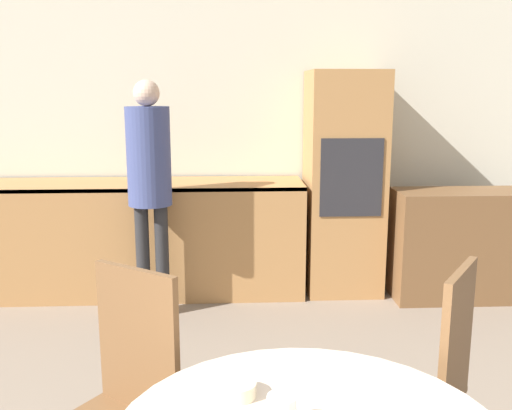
% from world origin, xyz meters
% --- Properties ---
extents(wall_back, '(6.14, 0.05, 2.60)m').
position_xyz_m(wall_back, '(0.00, 4.71, 1.30)').
color(wall_back, beige).
rests_on(wall_back, ground_plane).
extents(kitchen_counter, '(2.71, 0.60, 0.92)m').
position_xyz_m(kitchen_counter, '(-0.86, 4.37, 0.47)').
color(kitchen_counter, '#AD7A47').
rests_on(kitchen_counter, ground_plane).
extents(oven_unit, '(0.60, 0.59, 1.79)m').
position_xyz_m(oven_unit, '(0.83, 4.38, 0.90)').
color(oven_unit, '#AD7A47').
rests_on(oven_unit, ground_plane).
extents(sideboard, '(1.02, 0.45, 0.87)m').
position_xyz_m(sideboard, '(1.71, 4.12, 0.44)').
color(sideboard, brown).
rests_on(sideboard, ground_plane).
extents(chair_far_left, '(0.56, 0.56, 1.01)m').
position_xyz_m(chair_far_left, '(-0.50, 1.76, 0.56)').
color(chair_far_left, brown).
rests_on(chair_far_left, ground_plane).
extents(chair_far_right, '(0.56, 0.56, 1.01)m').
position_xyz_m(chair_far_right, '(0.66, 1.81, 0.56)').
color(chair_far_right, brown).
rests_on(chair_far_right, ground_plane).
extents(person_standing, '(0.31, 0.31, 1.71)m').
position_xyz_m(person_standing, '(-0.67, 3.87, 1.07)').
color(person_standing, '#262628').
rests_on(person_standing, ground_plane).
extents(bowl_centre, '(0.12, 0.12, 0.05)m').
position_xyz_m(bowl_centre, '(-0.08, 1.44, 0.75)').
color(bowl_centre, beige).
rests_on(bowl_centre, dining_table).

